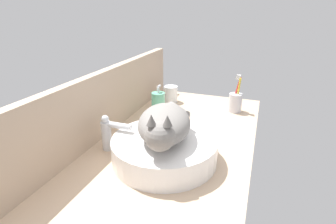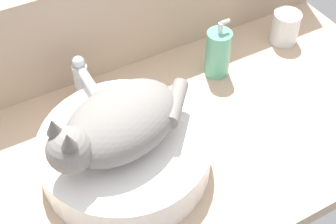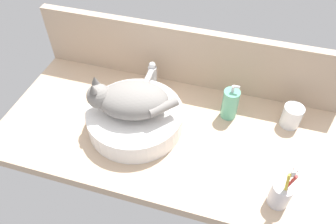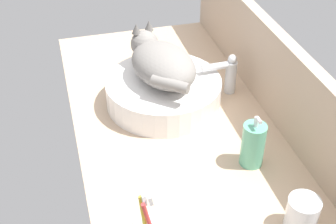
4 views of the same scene
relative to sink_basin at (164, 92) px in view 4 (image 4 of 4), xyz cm
name	(u,v)px [view 4 (image 4 of 4)]	position (x,y,z in cm)	size (l,w,h in cm)	color
ground_plane	(179,128)	(11.30, 1.96, -6.16)	(125.42, 61.15, 4.00)	tan
backsplash_panel	(274,73)	(11.30, 30.74, 8.75)	(125.42, 3.60, 25.83)	tan
sink_basin	(164,92)	(0.00, 0.00, 0.00)	(35.62, 35.62, 8.32)	white
cat	(161,62)	(-1.30, -0.43, 9.92)	(31.93, 22.84, 14.00)	gray
faucet	(228,73)	(-0.48, 21.17, 3.14)	(3.60, 11.82, 13.60)	silver
soap_dispenser	(253,145)	(32.75, 15.51, 2.18)	(6.18, 6.18, 15.77)	#60B793
water_glass	(302,216)	(55.88, 17.63, -0.24)	(7.43, 7.43, 8.76)	white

